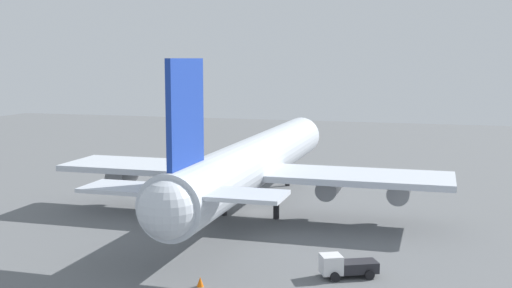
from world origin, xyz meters
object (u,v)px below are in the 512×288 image
object	(u,v)px
cargo_airplane	(255,162)
catering_truck	(345,266)
safety_cone_tail	(200,282)
safety_cone_nose	(278,172)

from	to	relation	value
cargo_airplane	catering_truck	distance (m)	24.83
safety_cone_tail	catering_truck	bearing A→B (deg)	-63.44
cargo_airplane	safety_cone_nose	distance (m)	26.95
catering_truck	safety_cone_nose	distance (m)	49.28
safety_cone_nose	catering_truck	bearing A→B (deg)	-159.20
cargo_airplane	safety_cone_tail	world-z (taller)	cargo_airplane
safety_cone_nose	safety_cone_tail	bearing A→B (deg)	-172.86
safety_cone_nose	safety_cone_tail	size ratio (longest dim) A/B	0.83
cargo_airplane	safety_cone_tail	bearing A→B (deg)	-174.03
catering_truck	safety_cone_nose	bearing A→B (deg)	20.80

